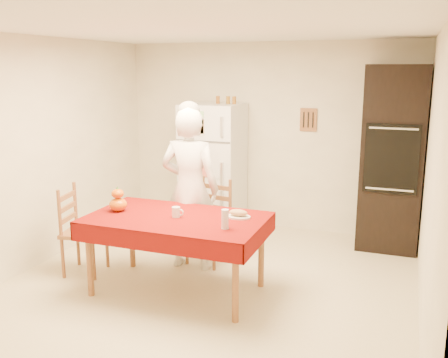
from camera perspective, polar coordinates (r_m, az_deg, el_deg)
The scene contains 17 objects.
floor at distance 5.09m, azimuth -2.27°, elevation -12.49°, with size 4.50×4.50×0.00m, color beige.
room_shell at distance 4.65m, azimuth -2.42°, elevation 5.95°, with size 4.02×4.52×2.51m.
refrigerator at distance 6.73m, azimuth -1.24°, elevation 1.35°, with size 0.75×0.74×1.70m.
oven_cabinet at distance 6.27m, azimuth 18.67°, elevation 2.19°, with size 0.70×0.62×2.20m.
dining_table at distance 4.84m, azimuth -5.45°, elevation -5.11°, with size 1.70×1.00×0.76m.
chair_far at distance 5.64m, azimuth -1.43°, elevation -4.43°, with size 0.49×0.47×0.95m.
chair_left at distance 5.54m, azimuth -16.32°, elevation -5.28°, with size 0.47×0.49×0.95m.
seated_woman at distance 5.39m, azimuth -3.91°, elevation -1.15°, with size 0.64×0.42×1.76m, color white.
coffee_mug at distance 4.79m, azimuth -5.50°, elevation -3.78°, with size 0.08×0.08×0.10m, color silver.
pumpkin_lower at distance 5.08m, azimuth -12.01°, elevation -2.88°, with size 0.18×0.18×0.13m, color #E85805.
pumpkin_upper at distance 5.05m, azimuth -12.07°, elevation -1.64°, with size 0.12×0.12×0.09m, color red.
wine_glass at distance 4.42m, azimuth 0.13°, elevation -4.61°, with size 0.07×0.07×0.18m, color silver.
bread_plate at distance 4.77m, azimuth 1.65°, elevation -4.33°, with size 0.24×0.24×0.02m, color silver.
bread_loaf at distance 4.75m, azimuth 1.65°, elevation -3.87°, with size 0.18×0.10×0.06m, color #AC7F55.
spice_jar_left at distance 6.64m, azimuth -0.70°, elevation 9.04°, with size 0.05×0.05×0.10m, color brown.
spice_jar_mid at distance 6.59m, azimuth 0.47°, elevation 9.01°, with size 0.05×0.05×0.10m, color #8B5E19.
spice_jar_right at distance 6.56m, azimuth 1.17°, elevation 8.99°, with size 0.05×0.05×0.10m, color brown.
Camera 1 is at (1.80, -4.25, 2.15)m, focal length 40.00 mm.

